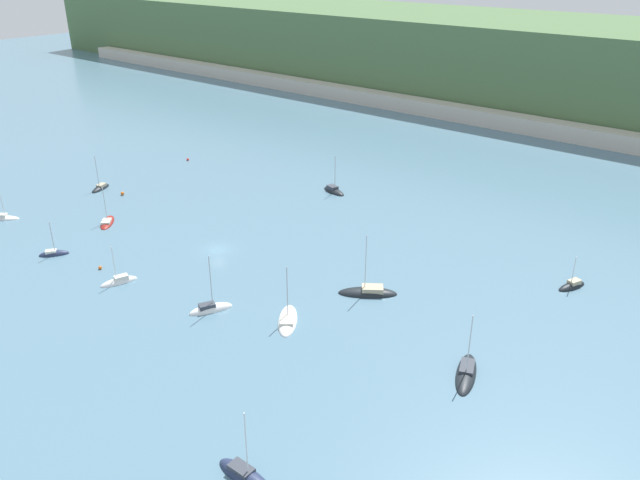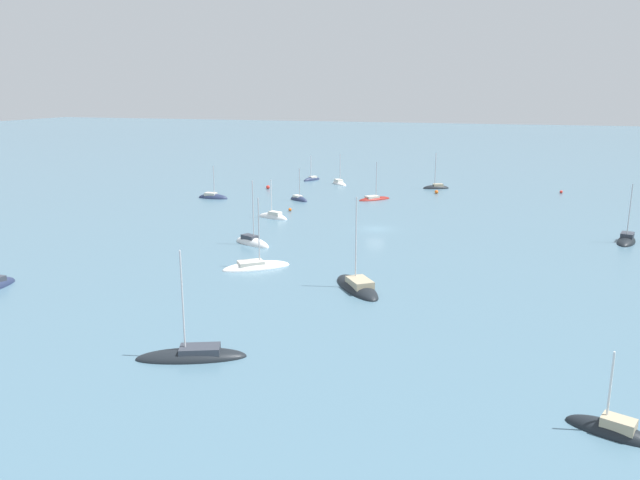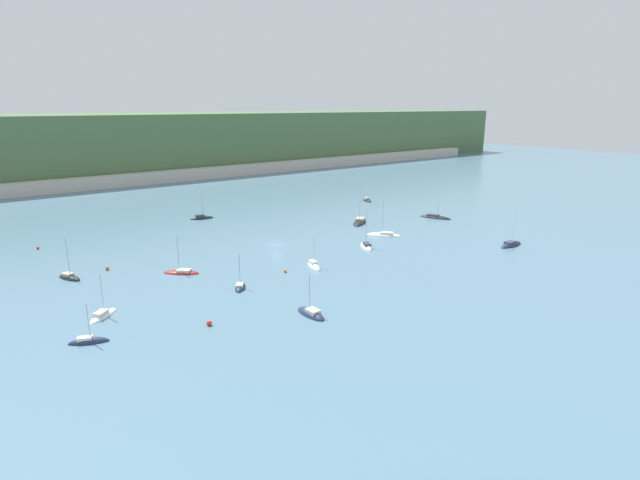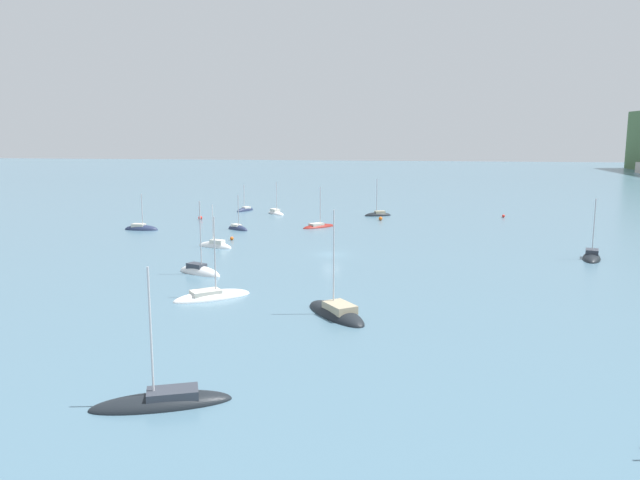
{
  "view_description": "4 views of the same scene",
  "coord_description": "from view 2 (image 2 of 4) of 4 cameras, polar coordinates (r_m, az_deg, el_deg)",
  "views": [
    {
      "loc": [
        76.26,
        -63.5,
        47.86
      ],
      "look_at": [
        16.52,
        8.06,
        3.94
      ],
      "focal_mm": 35.0,
      "sensor_mm": 36.0,
      "label": 1
    },
    {
      "loc": [
        90.76,
        19.48,
        20.85
      ],
      "look_at": [
        17.29,
        -3.46,
        2.05
      ],
      "focal_mm": 35.0,
      "sensor_mm": 36.0,
      "label": 2
    },
    {
      "loc": [
        -58.62,
        -91.96,
        30.65
      ],
      "look_at": [
        7.5,
        -6.23,
        1.18
      ],
      "focal_mm": 28.0,
      "sensor_mm": 36.0,
      "label": 3
    },
    {
      "loc": [
        84.77,
        11.45,
        16.78
      ],
      "look_at": [
        -2.55,
        -2.02,
        1.57
      ],
      "focal_mm": 35.0,
      "sensor_mm": 36.0,
      "label": 4
    }
  ],
  "objects": [
    {
      "name": "mooring_buoy_2",
      "position": [
        136.24,
        21.19,
        4.12
      ],
      "size": [
        0.61,
        0.61,
        0.61
      ],
      "color": "red",
      "rests_on": "ground_plane"
    },
    {
      "name": "sailboat_12",
      "position": [
        139.6,
        1.78,
        5.18
      ],
      "size": [
        5.75,
        5.24,
        7.27
      ],
      "rotation": [
        0.0,
        0.0,
        0.7
      ],
      "color": "white",
      "rests_on": "ground_plane"
    },
    {
      "name": "sailboat_10",
      "position": [
        135.68,
        10.56,
        4.7
      ],
      "size": [
        3.82,
        5.89,
        8.31
      ],
      "rotation": [
        0.0,
        0.0,
        5.09
      ],
      "color": "black",
      "rests_on": "ground_plane"
    },
    {
      "name": "mooring_buoy_1",
      "position": [
        128.81,
        10.6,
        4.35
      ],
      "size": [
        0.75,
        0.75,
        0.75
      ],
      "color": "orange",
      "rests_on": "ground_plane"
    },
    {
      "name": "sailboat_3",
      "position": [
        120.32,
        4.98,
        3.73
      ],
      "size": [
        6.53,
        6.4,
        7.77
      ],
      "rotation": [
        0.0,
        0.0,
        2.38
      ],
      "color": "maroon",
      "rests_on": "ground_plane"
    },
    {
      "name": "sailboat_7",
      "position": [
        66.78,
        3.42,
        -4.4
      ],
      "size": [
        8.93,
        7.74,
        10.79
      ],
      "rotation": [
        0.0,
        0.0,
        3.79
      ],
      "color": "black",
      "rests_on": "ground_plane"
    },
    {
      "name": "sailboat_11",
      "position": [
        96.51,
        26.21,
        -0.11
      ],
      "size": [
        6.82,
        3.81,
        9.02
      ],
      "rotation": [
        0.0,
        0.0,
        6.03
      ],
      "color": "black",
      "rests_on": "ground_plane"
    },
    {
      "name": "sailboat_4",
      "position": [
        74.75,
        -5.88,
        -2.49
      ],
      "size": [
        7.18,
        8.15,
        9.17
      ],
      "rotation": [
        0.0,
        0.0,
        2.23
      ],
      "color": "white",
      "rests_on": "ground_plane"
    },
    {
      "name": "sailboat_6",
      "position": [
        86.04,
        -6.22,
        -0.31
      ],
      "size": [
        4.5,
        6.6,
        9.8
      ],
      "rotation": [
        0.0,
        0.0,
        1.12
      ],
      "color": "white",
      "rests_on": "ground_plane"
    },
    {
      "name": "sailboat_13",
      "position": [
        123.21,
        -9.77,
        3.82
      ],
      "size": [
        2.22,
        6.08,
        7.19
      ],
      "rotation": [
        0.0,
        0.0,
        1.58
      ],
      "color": "#232D4C",
      "rests_on": "ground_plane"
    },
    {
      "name": "mooring_buoy_3",
      "position": [
        108.56,
        -2.76,
        2.79
      ],
      "size": [
        0.57,
        0.57,
        0.57
      ],
      "color": "orange",
      "rests_on": "ground_plane"
    },
    {
      "name": "sailboat_2",
      "position": [
        145.51,
        -0.76,
        5.52
      ],
      "size": [
        5.34,
        3.49,
        6.52
      ],
      "rotation": [
        0.0,
        0.0,
        5.85
      ],
      "color": "#232D4C",
      "rests_on": "ground_plane"
    },
    {
      "name": "sailboat_0",
      "position": [
        103.06,
        -4.3,
        2.07
      ],
      "size": [
        3.35,
        6.01,
        7.17
      ],
      "rotation": [
        0.0,
        0.0,
        4.4
      ],
      "color": "white",
      "rests_on": "ground_plane"
    },
    {
      "name": "sailboat_8",
      "position": [
        51.35,
        -11.62,
        -10.43
      ],
      "size": [
        5.5,
        9.05,
        9.61
      ],
      "rotation": [
        0.0,
        0.0,
        5.09
      ],
      "color": "black",
      "rests_on": "ground_plane"
    },
    {
      "name": "ground_plane",
      "position": [
        95.14,
        5.1,
        1.01
      ],
      "size": [
        600.0,
        600.0,
        0.0
      ],
      "primitive_type": "plane",
      "color": "slate"
    },
    {
      "name": "sailboat_9",
      "position": [
        44.32,
        25.03,
        -15.6
      ],
      "size": [
        3.59,
        5.69,
        6.14
      ],
      "rotation": [
        0.0,
        0.0,
        4.35
      ],
      "color": "black",
      "rests_on": "ground_plane"
    },
    {
      "name": "sailboat_1",
      "position": [
        119.31,
        -1.95,
        3.69
      ],
      "size": [
        4.25,
        4.98,
        6.96
      ],
      "rotation": [
        0.0,
        0.0,
        0.94
      ],
      "color": "#232D4C",
      "rests_on": "ground_plane"
    },
    {
      "name": "mooring_buoy_0",
      "position": [
        133.09,
        -4.78,
        4.84
      ],
      "size": [
        0.79,
        0.79,
        0.79
      ],
      "color": "red",
      "rests_on": "ground_plane"
    }
  ]
}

